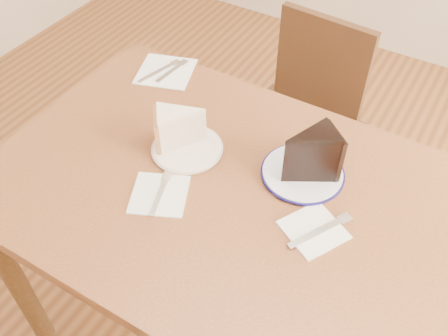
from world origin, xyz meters
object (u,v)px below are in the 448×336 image
(plate_cream, at_px, (187,149))
(chocolate_cake, at_px, (307,158))
(table, at_px, (230,215))
(plate_navy, at_px, (303,173))
(chair_far, at_px, (298,123))
(carrot_cake, at_px, (183,128))

(plate_cream, height_order, chocolate_cake, chocolate_cake)
(table, bearing_deg, plate_cream, 159.93)
(table, xyz_separation_m, plate_cream, (-0.17, 0.06, 0.10))
(table, height_order, plate_cream, plate_cream)
(plate_navy, bearing_deg, chocolate_cake, -53.43)
(chocolate_cake, bearing_deg, plate_cream, 52.13)
(chair_far, relative_size, plate_navy, 4.13)
(table, distance_m, plate_navy, 0.21)
(table, relative_size, plate_navy, 6.01)
(plate_cream, bearing_deg, chocolate_cake, 11.81)
(plate_navy, xyz_separation_m, carrot_cake, (-0.32, -0.06, 0.05))
(table, distance_m, chocolate_cake, 0.25)
(plate_navy, bearing_deg, table, -134.03)
(chair_far, xyz_separation_m, plate_cream, (-0.09, -0.56, 0.30))
(carrot_cake, bearing_deg, plate_navy, 63.28)
(plate_navy, distance_m, chocolate_cake, 0.07)
(chair_far, relative_size, plate_cream, 4.60)
(chair_far, relative_size, carrot_cake, 6.77)
(table, distance_m, carrot_cake, 0.25)
(table, relative_size, plate_cream, 6.70)
(carrot_cake, distance_m, chocolate_cake, 0.33)
(plate_cream, distance_m, chocolate_cake, 0.32)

